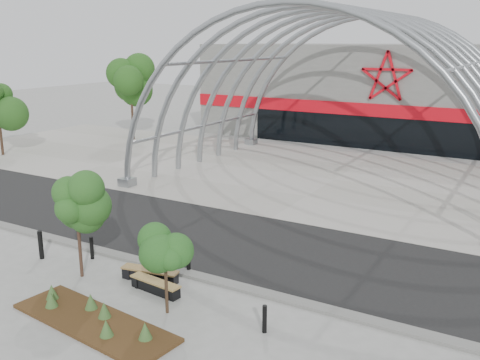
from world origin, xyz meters
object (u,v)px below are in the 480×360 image
Objects in this scene: street_tree_1 at (165,248)px; street_tree_0 at (76,205)px; bench_0 at (150,275)px; bollard_2 at (165,245)px; bench_1 at (155,286)px.

street_tree_0 is at bearing 172.38° from street_tree_1.
street_tree_1 reaches higher than bench_0.
bench_0 is 2.16m from bollard_2.
bollard_2 is (-1.60, 2.56, 0.31)m from bench_1.
bollard_2 is (1.51, 2.92, -2.21)m from street_tree_0.
street_tree_0 is 1.25× the size of street_tree_1.
street_tree_0 is 1.74× the size of bench_0.
street_tree_0 is 3.59m from bench_0.
bollard_2 is at bearing 62.59° from street_tree_0.
street_tree_1 is at bearing -37.44° from bench_1.
street_tree_0 is 4.41m from street_tree_1.
bench_1 is at bearing 142.56° from street_tree_1.
street_tree_0 is 3.96m from bollard_2.
street_tree_0 reaches higher than bench_1.
street_tree_1 is (4.33, -0.58, -0.55)m from street_tree_0.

